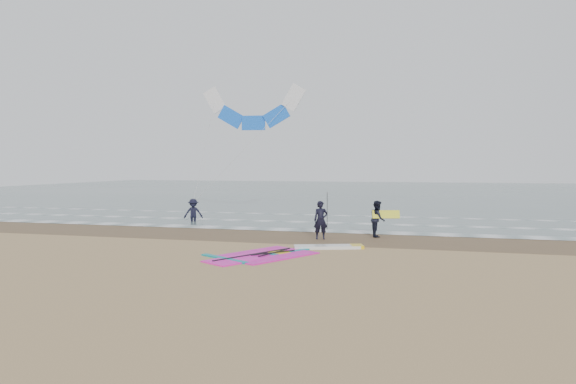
% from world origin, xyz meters
% --- Properties ---
extents(ground, '(120.00, 120.00, 0.00)m').
position_xyz_m(ground, '(0.00, 0.00, 0.00)').
color(ground, tan).
rests_on(ground, ground).
extents(sea_water, '(120.00, 80.00, 0.02)m').
position_xyz_m(sea_water, '(0.00, 48.00, 0.01)').
color(sea_water, '#47605E').
rests_on(sea_water, ground).
extents(wet_sand_band, '(120.00, 5.00, 0.01)m').
position_xyz_m(wet_sand_band, '(0.00, 6.00, 0.00)').
color(wet_sand_band, brown).
rests_on(wet_sand_band, ground).
extents(foam_waterline, '(120.00, 9.15, 0.02)m').
position_xyz_m(foam_waterline, '(0.00, 10.44, 0.03)').
color(foam_waterline, white).
rests_on(foam_waterline, ground).
extents(windsurf_rig, '(5.87, 5.55, 0.14)m').
position_xyz_m(windsurf_rig, '(-0.02, 1.20, 0.04)').
color(windsurf_rig, white).
rests_on(windsurf_rig, ground).
extents(person_standing, '(0.75, 0.60, 1.79)m').
position_xyz_m(person_standing, '(0.61, 5.33, 0.89)').
color(person_standing, black).
rests_on(person_standing, ground).
extents(person_walking, '(0.79, 0.94, 1.75)m').
position_xyz_m(person_walking, '(3.10, 6.79, 0.87)').
color(person_walking, black).
rests_on(person_walking, ground).
extents(person_wading, '(1.31, 1.07, 1.76)m').
position_xyz_m(person_wading, '(-8.26, 10.57, 0.88)').
color(person_wading, black).
rests_on(person_wading, ground).
extents(held_pole, '(0.17, 0.86, 1.82)m').
position_xyz_m(held_pole, '(0.91, 5.33, 1.31)').
color(held_pole, black).
rests_on(held_pole, ground).
extents(carried_kiteboard, '(1.30, 0.51, 0.39)m').
position_xyz_m(carried_kiteboard, '(3.50, 6.69, 1.11)').
color(carried_kiteboard, yellow).
rests_on(carried_kiteboard, ground).
extents(surf_kite, '(6.75, 2.44, 7.31)m').
position_xyz_m(surf_kite, '(-5.17, 12.86, 6.85)').
color(surf_kite, white).
rests_on(surf_kite, ground).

